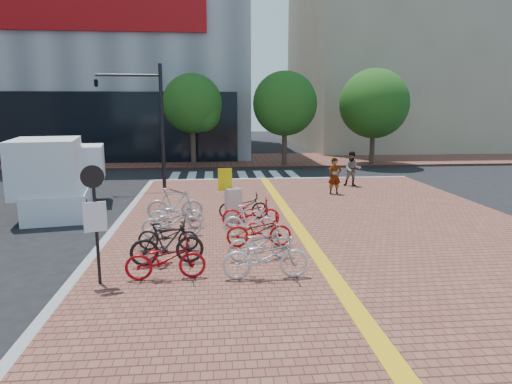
{
  "coord_description": "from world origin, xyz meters",
  "views": [
    {
      "loc": [
        -0.74,
        -12.47,
        4.09
      ],
      "look_at": [
        0.64,
        2.1,
        1.3
      ],
      "focal_mm": 32.0,
      "sensor_mm": 36.0,
      "label": 1
    }
  ],
  "objects": [
    {
      "name": "bike_5",
      "position": [
        -2.08,
        3.08,
        0.73
      ],
      "size": [
        1.93,
        0.6,
        1.15
      ],
      "primitive_type": "imported",
      "rotation": [
        0.0,
        0.0,
        1.54
      ],
      "color": "#A6A6AB",
      "rests_on": "sidewalk"
    },
    {
      "name": "kerb_north",
      "position": [
        3.0,
        12.0,
        0.08
      ],
      "size": [
        14.0,
        0.25,
        0.15
      ],
      "primitive_type": "cube",
      "color": "gray",
      "rests_on": "ground"
    },
    {
      "name": "bike_1",
      "position": [
        -1.92,
        -1.39,
        0.7
      ],
      "size": [
        1.89,
        0.79,
        1.1
      ],
      "primitive_type": "imported",
      "rotation": [
        0.0,
        0.0,
        1.72
      ],
      "color": "black",
      "rests_on": "sidewalk"
    },
    {
      "name": "building_beige",
      "position": [
        18.0,
        32.0,
        9.0
      ],
      "size": [
        20.0,
        18.0,
        18.0
      ],
      "primitive_type": "cube",
      "color": "gray",
      "rests_on": "ground"
    },
    {
      "name": "bike_6",
      "position": [
        0.43,
        -2.53,
        0.68
      ],
      "size": [
        2.01,
        0.71,
        1.06
      ],
      "primitive_type": "imported",
      "rotation": [
        0.0,
        0.0,
        1.58
      ],
      "color": "silver",
      "rests_on": "sidewalk"
    },
    {
      "name": "bike_10",
      "position": [
        0.46,
        1.93,
        0.64
      ],
      "size": [
        1.89,
        0.69,
        0.98
      ],
      "primitive_type": "imported",
      "rotation": [
        0.0,
        0.0,
        1.55
      ],
      "color": "#B70D19",
      "rests_on": "sidewalk"
    },
    {
      "name": "bike_11",
      "position": [
        0.3,
        3.15,
        0.61
      ],
      "size": [
        1.75,
        0.64,
        0.91
      ],
      "primitive_type": "imported",
      "rotation": [
        0.0,
        0.0,
        1.55
      ],
      "color": "black",
      "rests_on": "sidewalk"
    },
    {
      "name": "pedestrian_b",
      "position": [
        6.09,
        9.23,
        1.0
      ],
      "size": [
        0.96,
        0.83,
        1.71
      ],
      "primitive_type": "imported",
      "rotation": [
        0.0,
        0.0,
        -0.25
      ],
      "color": "#515667",
      "rests_on": "sidewalk"
    },
    {
      "name": "crosswalk",
      "position": [
        0.5,
        14.0,
        0.01
      ],
      "size": [
        7.5,
        4.0,
        0.01
      ],
      "color": "silver",
      "rests_on": "ground"
    },
    {
      "name": "yellow_sign",
      "position": [
        -0.33,
        3.16,
        1.4
      ],
      "size": [
        0.49,
        0.15,
        1.8
      ],
      "color": "#B7B7BC",
      "rests_on": "sidewalk"
    },
    {
      "name": "bike_7",
      "position": [
        0.44,
        -1.23,
        0.6
      ],
      "size": [
        1.78,
        0.84,
        0.9
      ],
      "primitive_type": "imported",
      "rotation": [
        0.0,
        0.0,
        1.71
      ],
      "color": "#B2B2B7",
      "rests_on": "sidewalk"
    },
    {
      "name": "notice_sign",
      "position": [
        -3.32,
        -2.52,
        1.84
      ],
      "size": [
        0.48,
        0.19,
        2.69
      ],
      "color": "black",
      "rests_on": "sidewalk"
    },
    {
      "name": "traffic_light_pole",
      "position": [
        -4.45,
        9.58,
        4.18
      ],
      "size": [
        3.13,
        1.21,
        5.83
      ],
      "color": "black",
      "rests_on": "sidewalk"
    },
    {
      "name": "ground",
      "position": [
        0.0,
        0.0,
        0.0
      ],
      "size": [
        120.0,
        120.0,
        0.0
      ],
      "primitive_type": "plane",
      "color": "black",
      "rests_on": "ground"
    },
    {
      "name": "kerb_west",
      "position": [
        -4.0,
        -5.0,
        0.08
      ],
      "size": [
        0.25,
        34.0,
        0.15
      ],
      "primitive_type": "cube",
      "color": "gray",
      "rests_on": "ground"
    },
    {
      "name": "utility_box",
      "position": [
        -0.06,
        2.93,
        0.71
      ],
      "size": [
        0.61,
        0.52,
        1.12
      ],
      "primitive_type": "cube",
      "rotation": [
        0.0,
        0.0,
        0.33
      ],
      "color": "silver",
      "rests_on": "sidewalk"
    },
    {
      "name": "far_sidewalk",
      "position": [
        0.0,
        21.0,
        0.07
      ],
      "size": [
        70.0,
        8.0,
        0.15
      ],
      "primitive_type": "cube",
      "color": "brown",
      "rests_on": "ground"
    },
    {
      "name": "bike_9",
      "position": [
        0.34,
        0.83,
        0.65
      ],
      "size": [
        1.71,
        0.72,
        0.99
      ],
      "primitive_type": "imported",
      "rotation": [
        0.0,
        0.0,
        1.41
      ],
      "color": "white",
      "rests_on": "sidewalk"
    },
    {
      "name": "bike_2",
      "position": [
        -2.0,
        -0.22,
        0.59
      ],
      "size": [
        1.73,
        0.77,
        0.88
      ],
      "primitive_type": "imported",
      "rotation": [
        0.0,
        0.0,
        1.46
      ],
      "color": "black",
      "rests_on": "sidewalk"
    },
    {
      "name": "street_trees",
      "position": [
        5.04,
        17.45,
        4.1
      ],
      "size": [
        16.2,
        4.6,
        6.35
      ],
      "color": "#38281E",
      "rests_on": "far_sidewalk"
    },
    {
      "name": "pedestrian_a",
      "position": [
        4.68,
        7.29,
        0.97
      ],
      "size": [
        0.64,
        0.46,
        1.64
      ],
      "primitive_type": "imported",
      "rotation": [
        0.0,
        0.0,
        0.11
      ],
      "color": "gray",
      "rests_on": "sidewalk"
    },
    {
      "name": "sidewalk",
      "position": [
        3.0,
        -5.0,
        0.07
      ],
      "size": [
        14.0,
        34.0,
        0.15
      ],
      "primitive_type": "cube",
      "color": "brown",
      "rests_on": "ground"
    },
    {
      "name": "box_truck",
      "position": [
        -6.65,
        5.56,
        1.36
      ],
      "size": [
        3.02,
        5.3,
        2.89
      ],
      "color": "white",
      "rests_on": "ground"
    },
    {
      "name": "bike_0",
      "position": [
        -1.87,
        -2.36,
        0.63
      ],
      "size": [
        1.86,
        0.73,
        0.96
      ],
      "primitive_type": "imported",
      "rotation": [
        0.0,
        0.0,
        1.62
      ],
      "color": "#9D0B13",
      "rests_on": "sidewalk"
    },
    {
      "name": "tactile_strip",
      "position": [
        2.0,
        -5.0,
        0.16
      ],
      "size": [
        0.4,
        34.0,
        0.01
      ],
      "primitive_type": "cube",
      "color": "gold",
      "rests_on": "sidewalk"
    },
    {
      "name": "bike_3",
      "position": [
        -2.01,
        1.1,
        0.63
      ],
      "size": [
        1.89,
        0.92,
        0.95
      ],
      "primitive_type": "imported",
      "rotation": [
        0.0,
        0.0,
        1.73
      ],
      "color": "#B4B4B9",
      "rests_on": "sidewalk"
    },
    {
      "name": "bike_8",
      "position": [
        0.51,
        -0.13,
        0.63
      ],
      "size": [
        1.84,
        0.67,
        0.96
      ],
      "primitive_type": "imported",
      "rotation": [
        0.0,
        0.0,
        1.55
      ],
      "color": "#A40E0B",
      "rests_on": "sidewalk"
    },
    {
      "name": "bike_4",
      "position": [
        -1.95,
        2.13,
        0.61
      ],
      "size": [
        1.78,
        0.69,
        0.92
      ],
      "primitive_type": "imported",
      "rotation": [
        0.0,
        0.0,
        1.53
      ],
      "color": "silver",
      "rests_on": "sidewalk"
    }
  ]
}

